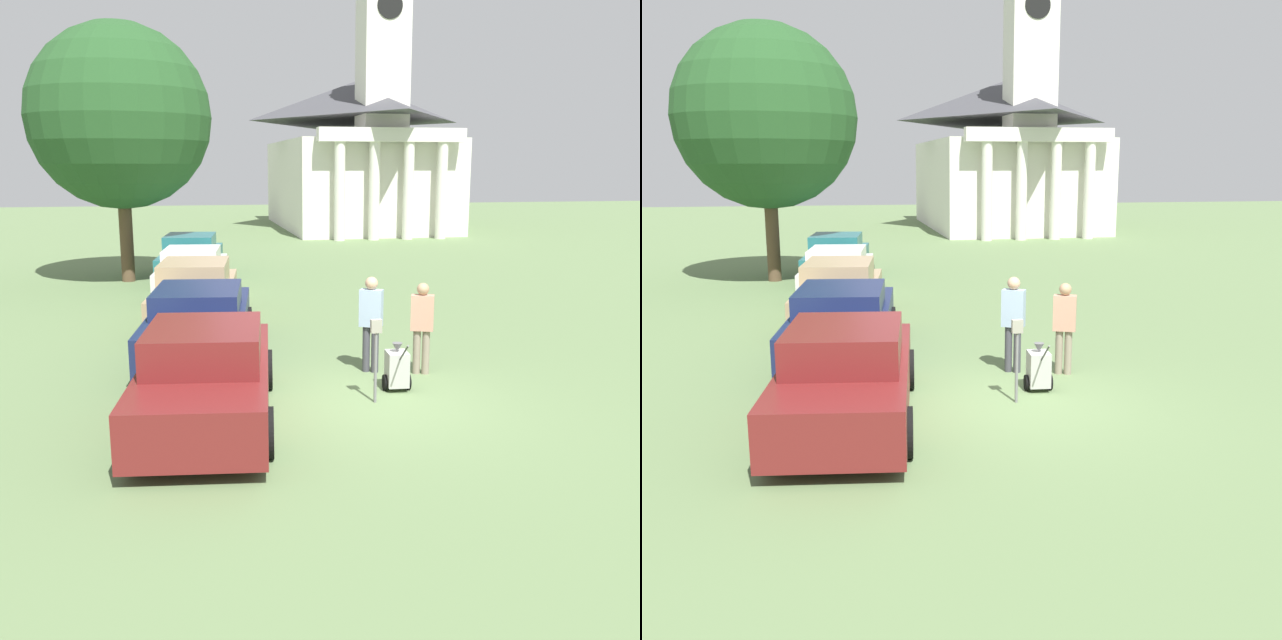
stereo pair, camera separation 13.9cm
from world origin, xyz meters
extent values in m
plane|color=#607A4C|center=(0.00, 0.00, 0.00)|extent=(120.00, 120.00, 0.00)
cube|color=maroon|center=(-2.62, -0.26, 0.58)|extent=(2.43, 5.04, 0.77)
cube|color=maroon|center=(-2.65, -0.46, 1.24)|extent=(1.87, 2.22, 0.56)
cylinder|color=black|center=(-3.35, 1.34, 0.35)|extent=(0.26, 0.71, 0.70)
cylinder|color=black|center=(-1.54, 1.12, 0.35)|extent=(0.26, 0.71, 0.70)
cylinder|color=black|center=(-3.71, -1.65, 0.35)|extent=(0.26, 0.71, 0.70)
cylinder|color=black|center=(-1.89, -1.87, 0.35)|extent=(0.26, 0.71, 0.70)
cube|color=#19234C|center=(-2.62, 3.58, 0.58)|extent=(2.49, 5.41, 0.79)
cube|color=#19234C|center=(-2.65, 3.37, 1.22)|extent=(1.91, 2.38, 0.48)
cylinder|color=black|center=(-3.35, 5.30, 0.34)|extent=(0.26, 0.70, 0.68)
cylinder|color=black|center=(-1.52, 5.08, 0.34)|extent=(0.26, 0.70, 0.68)
cylinder|color=black|center=(-3.73, 2.08, 0.34)|extent=(0.26, 0.70, 0.68)
cylinder|color=black|center=(-1.90, 1.86, 0.34)|extent=(0.26, 0.70, 0.68)
cube|color=tan|center=(-2.62, 7.01, 0.57)|extent=(2.41, 5.32, 0.75)
cube|color=tan|center=(-2.65, 6.81, 1.24)|extent=(1.84, 2.33, 0.59)
cylinder|color=black|center=(-3.32, 8.70, 0.36)|extent=(0.26, 0.73, 0.71)
cylinder|color=black|center=(-1.55, 8.49, 0.36)|extent=(0.26, 0.73, 0.71)
cylinder|color=black|center=(-3.70, 5.54, 0.36)|extent=(0.26, 0.73, 0.71)
cylinder|color=black|center=(-1.93, 5.33, 0.36)|extent=(0.26, 0.73, 0.71)
cube|color=silver|center=(-2.62, 10.98, 0.55)|extent=(2.37, 5.10, 0.73)
cube|color=silver|center=(-2.65, 10.79, 1.16)|extent=(1.82, 2.24, 0.49)
cylinder|color=black|center=(-3.32, 12.60, 0.34)|extent=(0.26, 0.70, 0.68)
cylinder|color=black|center=(-1.56, 12.39, 0.34)|extent=(0.26, 0.70, 0.68)
cylinder|color=black|center=(-3.68, 9.57, 0.34)|extent=(0.26, 0.70, 0.68)
cylinder|color=black|center=(-1.93, 9.36, 0.34)|extent=(0.26, 0.70, 0.68)
cube|color=#23666B|center=(-2.62, 14.05, 0.56)|extent=(2.43, 5.34, 0.77)
cube|color=#23666B|center=(-2.65, 13.85, 1.24)|extent=(1.85, 2.34, 0.58)
cylinder|color=black|center=(-3.32, 15.75, 0.32)|extent=(0.26, 0.66, 0.65)
cylinder|color=black|center=(-1.54, 15.53, 0.32)|extent=(0.26, 0.66, 0.65)
cylinder|color=black|center=(-3.70, 12.57, 0.32)|extent=(0.26, 0.66, 0.65)
cylinder|color=black|center=(-1.92, 12.36, 0.32)|extent=(0.26, 0.66, 0.65)
cylinder|color=slate|center=(0.12, 0.05, 0.59)|extent=(0.05, 0.05, 1.18)
cube|color=gray|center=(0.12, 0.05, 1.29)|extent=(0.18, 0.09, 0.22)
cylinder|color=#3F3F47|center=(0.58, 1.75, 0.44)|extent=(0.14, 0.14, 0.88)
cylinder|color=#3F3F47|center=(0.43, 1.83, 0.44)|extent=(0.14, 0.14, 0.88)
cube|color=#99B2CC|center=(0.51, 1.79, 1.23)|extent=(0.47, 0.39, 0.70)
sphere|color=tan|center=(0.51, 1.79, 1.70)|extent=(0.24, 0.24, 0.24)
cylinder|color=gray|center=(1.48, 1.46, 0.42)|extent=(0.14, 0.14, 0.84)
cylinder|color=gray|center=(1.33, 1.52, 0.42)|extent=(0.14, 0.14, 0.84)
cube|color=tan|center=(1.41, 1.49, 1.17)|extent=(0.47, 0.36, 0.66)
sphere|color=tan|center=(1.41, 1.49, 1.62)|extent=(0.23, 0.23, 0.23)
cube|color=#B2B2AD|center=(0.67, 0.62, 0.38)|extent=(0.39, 0.46, 0.60)
cone|color=#59595B|center=(0.67, 0.62, 0.76)|extent=(0.18, 0.18, 0.16)
cylinder|color=#4C4C4C|center=(0.63, 0.16, 0.78)|extent=(0.07, 0.59, 0.43)
cylinder|color=black|center=(0.46, 0.64, 0.14)|extent=(0.07, 0.28, 0.28)
cylinder|color=black|center=(0.88, 0.61, 0.14)|extent=(0.07, 0.28, 0.28)
cube|color=silver|center=(7.83, 33.30, 2.63)|extent=(9.15, 14.83, 5.26)
pyramid|color=#424247|center=(7.83, 33.30, 7.63)|extent=(9.33, 15.13, 2.37)
cylinder|color=silver|center=(5.09, 25.29, 2.50)|extent=(0.56, 0.56, 5.00)
cylinder|color=silver|center=(6.92, 25.29, 2.50)|extent=(0.56, 0.56, 5.00)
cylinder|color=silver|center=(8.75, 25.29, 2.50)|extent=(0.56, 0.56, 5.00)
cylinder|color=silver|center=(10.58, 25.29, 2.50)|extent=(0.56, 0.56, 5.00)
cube|color=silver|center=(7.83, 25.29, 5.35)|extent=(7.78, 0.70, 0.70)
cube|color=silver|center=(7.83, 27.39, 9.39)|extent=(2.40, 2.40, 8.27)
cylinder|color=black|center=(7.83, 26.17, 11.71)|extent=(1.32, 0.06, 1.32)
cylinder|color=brown|center=(-4.74, 13.80, 1.43)|extent=(0.44, 0.44, 2.85)
sphere|color=#234C23|center=(-4.74, 13.80, 5.35)|extent=(5.89, 5.89, 5.89)
camera|label=1|loc=(-2.90, -10.81, 3.85)|focal=40.00mm
camera|label=2|loc=(-2.76, -10.84, 3.85)|focal=40.00mm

